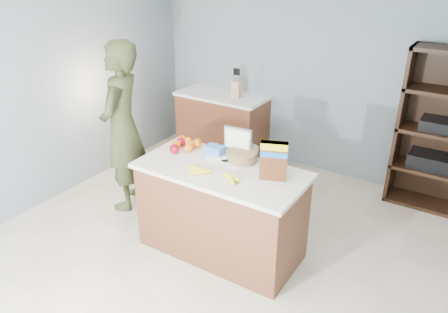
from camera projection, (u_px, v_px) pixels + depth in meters
The scene contains 15 objects.
floor at pixel (204, 266), 4.09m from camera, with size 4.50×5.00×0.02m, color beige.
walls at pixel (200, 97), 3.39m from camera, with size 4.52×5.02×2.51m.
counter_peninsula at pixel (221, 214), 4.14m from camera, with size 1.56×0.76×0.90m.
back_cabinet at pixel (222, 125), 6.16m from camera, with size 1.24×0.62×0.90m.
shelving_unit at pixel (442, 134), 4.76m from camera, with size 0.90×0.40×1.80m.
person at pixel (123, 128), 4.73m from camera, with size 0.69×0.45×1.88m, color #373F21.
knife_block at pixel (236, 89), 5.79m from camera, with size 0.12×0.10×0.31m.
envelopes at pixel (225, 162), 4.06m from camera, with size 0.41×0.22×0.00m.
bananas at pixel (215, 174), 3.79m from camera, with size 0.55×0.21×0.05m.
apples at pixel (177, 147), 4.27m from camera, with size 0.15×0.26×0.09m.
oranges at pixel (189, 143), 4.34m from camera, with size 0.27×0.24×0.08m.
blue_carton at pixel (215, 150), 4.21m from camera, with size 0.18×0.12×0.08m, color blue.
salad_bowl at pixel (242, 155), 4.06m from camera, with size 0.30×0.30×0.13m.
tv at pixel (238, 140), 4.12m from camera, with size 0.28×0.12×0.28m.
cereal_box at pixel (274, 158), 3.68m from camera, with size 0.24×0.16×0.34m.
Camera 1 is at (1.90, -2.65, 2.69)m, focal length 35.00 mm.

